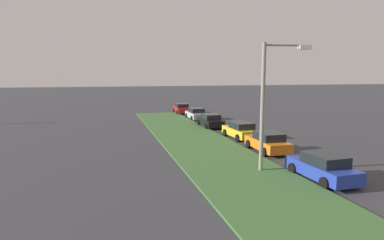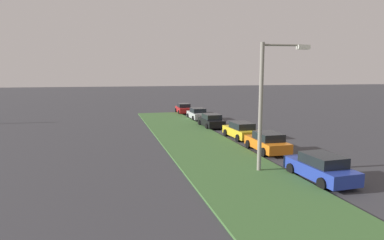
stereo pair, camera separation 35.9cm
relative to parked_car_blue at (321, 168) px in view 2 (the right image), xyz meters
name	(u,v)px [view 2 (the right image)]	position (x,y,z in m)	size (l,w,h in m)	color
grass_median	(237,173)	(2.27, 3.93, -0.66)	(60.00, 6.00, 0.12)	#3D6633
parked_car_blue	(321,168)	(0.00, 0.00, 0.00)	(4.36, 2.13, 1.47)	#23389E
parked_car_orange	(267,142)	(6.71, -0.32, 0.00)	(4.33, 2.07, 1.47)	orange
parked_car_yellow	(241,130)	(11.91, -0.44, 0.00)	(4.37, 2.16, 1.47)	gold
parked_car_black	(211,121)	(18.43, 0.27, 0.00)	(4.32, 2.06, 1.47)	black
parked_car_silver	(198,114)	(24.78, 0.05, 0.00)	(4.31, 2.03, 1.47)	#B2B5BA
parked_car_red	(184,108)	(31.57, 0.31, 0.00)	(4.37, 2.16, 1.47)	red
streetlight	(267,98)	(2.18, 2.19, 3.67)	(0.66, 2.87, 7.50)	gray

